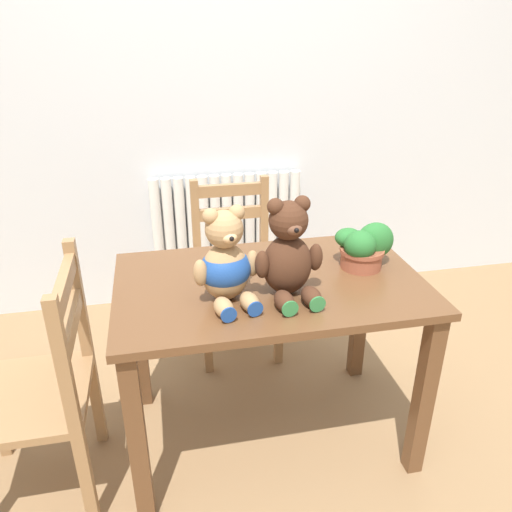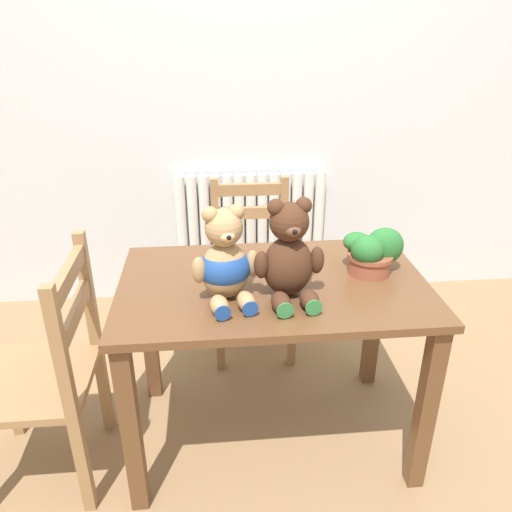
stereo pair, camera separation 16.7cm
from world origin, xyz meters
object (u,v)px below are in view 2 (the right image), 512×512
object	(u,v)px
potted_plant	(372,252)
wooden_chair_side	(46,374)
wooden_chair_behind	(252,266)
teddy_bear_right	(289,256)
teddy_bear_left	(225,263)

from	to	relation	value
potted_plant	wooden_chair_side	bearing A→B (deg)	-173.51
wooden_chair_side	potted_plant	world-z (taller)	wooden_chair_side
wooden_chair_side	wooden_chair_behind	bearing A→B (deg)	-46.04
wooden_chair_side	teddy_bear_right	bearing A→B (deg)	-90.46
wooden_chair_behind	teddy_bear_right	world-z (taller)	teddy_bear_right
wooden_chair_behind	potted_plant	distance (m)	0.84
teddy_bear_left	potted_plant	bearing A→B (deg)	-176.80
wooden_chair_side	teddy_bear_left	size ratio (longest dim) A/B	2.75
wooden_chair_behind	wooden_chair_side	size ratio (longest dim) A/B	0.97
wooden_chair_side	potted_plant	bearing A→B (deg)	-83.51
potted_plant	teddy_bear_right	bearing A→B (deg)	-156.91
wooden_chair_behind	potted_plant	world-z (taller)	potted_plant
potted_plant	teddy_bear_left	bearing A→B (deg)	-165.79
wooden_chair_behind	teddy_bear_right	size ratio (longest dim) A/B	2.54
wooden_chair_side	teddy_bear_right	distance (m)	0.97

